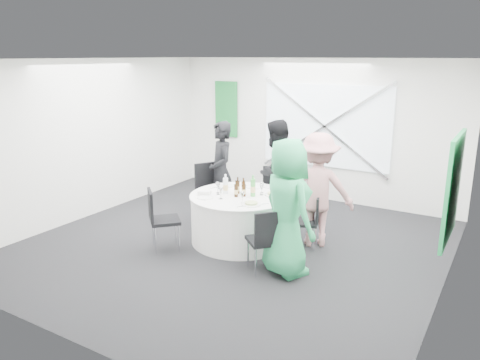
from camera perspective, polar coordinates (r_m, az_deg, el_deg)
The scene contains 49 objects.
floor at distance 7.32m, azimuth -0.81°, elevation -7.93°, with size 6.00×6.00×0.00m, color black.
ceiling at distance 6.74m, azimuth -0.90°, elevation 14.55°, with size 6.00×6.00×0.00m, color white.
wall_back at distance 9.54m, azimuth 8.73°, elevation 6.08°, with size 6.00×6.00×0.00m, color silver.
wall_front at distance 4.71m, azimuth -20.48°, elevation -3.97°, with size 6.00×6.00×0.00m, color silver.
wall_left at distance 8.83m, azimuth -17.72°, elevation 4.82°, with size 6.00×6.00×0.00m, color silver.
wall_right at distance 5.94m, azimuth 24.59°, elevation -0.56°, with size 6.00×6.00×0.00m, color silver.
window_panel at distance 9.38m, azimuth 10.36°, elevation 6.47°, with size 2.60×0.03×1.60m, color silver.
window_brace_a at distance 9.34m, azimuth 10.27°, elevation 6.44°, with size 0.05×0.05×3.16m, color silver.
window_brace_b at distance 9.34m, azimuth 10.27°, elevation 6.44°, with size 0.05×0.05×3.16m, color silver.
green_banner at distance 10.37m, azimuth -1.69°, elevation 8.62°, with size 0.55×0.04×1.20m, color #125D25.
green_sign at distance 6.57m, azimuth 24.52°, elevation -0.96°, with size 0.05×1.20×1.40m, color #178340.
banquet_table at distance 7.34m, azimuth 0.00°, elevation -4.67°, with size 1.56×1.56×0.76m.
chair_back at distance 8.22m, azimuth 3.76°, elevation -1.25°, with size 0.44×0.45×0.95m.
chair_back_left at distance 8.23m, azimuth -3.73°, elevation -0.89°, with size 0.64×0.64×1.02m.
chair_back_right at distance 7.16m, azimuth 8.59°, elevation -4.58°, with size 0.47×0.47×0.82m.
chair_front_right at distance 6.25m, azimuth 3.15°, elevation -6.90°, with size 0.58×0.58×0.90m.
chair_front_left at distance 7.07m, azimuth -9.84°, elevation -4.23°, with size 0.60×0.60×0.94m.
person_man_back_left at distance 8.15m, azimuth -2.32°, elevation 1.00°, with size 0.64×0.42×1.76m, color black.
person_man_back at distance 8.14m, azimuth 4.33°, elevation 1.07°, with size 0.87×0.48×1.80m, color black.
person_woman_pink at distance 7.18m, azimuth 9.38°, elevation -1.20°, with size 1.13×0.52×1.75m, color tan.
person_woman_green at distance 6.16m, azimuth 5.76°, elevation -3.38°, with size 0.90×0.59×1.84m, color #2A9C5E.
plate_back at distance 7.65m, azimuth 1.75°, elevation -0.82°, with size 0.28×0.28×0.01m.
plate_back_left at distance 7.71m, azimuth -1.61°, elevation -0.70°, with size 0.25×0.25×0.01m.
plate_back_right at distance 7.23m, azimuth 4.05°, elevation -1.72°, with size 0.26×0.26×0.04m.
plate_front_right at distance 6.76m, azimuth 1.39°, elevation -2.91°, with size 0.28×0.28×0.04m.
plate_front_left at distance 7.09m, azimuth -4.28°, elevation -2.14°, with size 0.24×0.24×0.01m.
napkin at distance 7.24m, azimuth -4.36°, elevation -1.51°, with size 0.19×0.13×0.05m, color silver.
beer_bottle_a at distance 7.27m, azimuth -0.28°, elevation -0.90°, with size 0.06×0.06×0.27m.
beer_bottle_b at distance 7.27m, azimuth 0.42°, elevation -0.94°, with size 0.06×0.06×0.25m.
beer_bottle_c at distance 7.13m, azimuth 0.48°, elevation -1.25°, with size 0.06×0.06×0.25m.
beer_bottle_d at distance 7.11m, azimuth -0.48°, elevation -1.30°, with size 0.06×0.06×0.26m.
green_water_bottle at distance 7.13m, azimuth 1.59°, elevation -0.96°, with size 0.08×0.08×0.33m.
clear_water_bottle at distance 7.27m, azimuth -1.77°, elevation -0.72°, with size 0.08×0.08×0.31m.
wine_glass_a at distance 6.79m, azimuth 0.28°, elevation -1.84°, with size 0.07×0.07×0.17m.
wine_glass_b at distance 7.22m, azimuth -2.69°, elevation -0.82°, with size 0.07×0.07×0.17m.
wine_glass_c at distance 7.21m, azimuth 2.65°, elevation -0.86°, with size 0.07×0.07×0.17m.
wine_glass_d at distance 7.31m, azimuth -2.73°, elevation -0.64°, with size 0.07×0.07×0.17m.
wine_glass_e at distance 7.00m, azimuth -2.35°, elevation -1.33°, with size 0.07×0.07×0.17m.
wine_glass_f at distance 7.30m, azimuth 2.66°, elevation -0.65°, with size 0.07×0.07×0.17m.
fork_a at distance 7.03m, azimuth 4.33°, elevation -2.34°, with size 0.01×0.15×0.01m, color silver.
knife_a at distance 7.40m, azimuth 4.28°, elevation -1.44°, with size 0.01×0.15×0.01m, color silver.
fork_b at distance 7.76m, azimuth -0.99°, elevation -0.62°, with size 0.01×0.15×0.01m, color silver.
knife_b at distance 7.62m, azimuth -3.12°, elevation -0.94°, with size 0.01×0.15×0.01m, color silver.
fork_c at distance 7.59m, azimuth 3.31°, elevation -1.00°, with size 0.01×0.15×0.01m, color silver.
knife_c at distance 7.77m, azimuth 0.62°, elevation -0.60°, with size 0.01×0.15×0.01m, color silver.
fork_d at distance 6.68m, azimuth 0.24°, elevation -3.25°, with size 0.01×0.15×0.01m, color silver.
knife_d at distance 6.80m, azimuth 2.96°, elevation -2.93°, with size 0.01×0.15×0.01m, color silver.
fork_e at distance 7.31m, azimuth -4.49°, elevation -1.67°, with size 0.01×0.15×0.01m, color silver.
knife_e at distance 7.03m, azimuth -4.33°, elevation -2.34°, with size 0.01×0.15×0.01m, color silver.
Camera 1 is at (3.55, -5.73, 2.86)m, focal length 35.00 mm.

